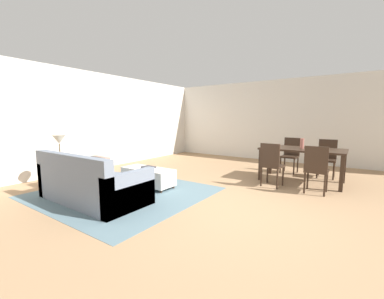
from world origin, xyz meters
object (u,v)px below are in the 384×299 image
object	(u,v)px
side_table	(61,166)
dining_chair_near_right	(316,167)
ottoman_table	(148,176)
dining_chair_near_left	(271,162)
book_on_ottoman	(149,167)
dining_chair_far_right	(327,156)
vase_centerpiece	(302,143)
dining_chair_far_left	(291,153)
couch	(91,185)
dining_table	(302,152)
table_lamp	(59,141)

from	to	relation	value
side_table	dining_chair_near_right	world-z (taller)	dining_chair_near_right
ottoman_table	dining_chair_near_left	size ratio (longest dim) A/B	1.26
book_on_ottoman	dining_chair_far_right	bearing A→B (deg)	45.31
vase_centerpiece	dining_chair_far_left	bearing A→B (deg)	115.76
couch	dining_chair_near_right	size ratio (longest dim) A/B	2.16
dining_table	dining_chair_far_right	size ratio (longest dim) A/B	1.88
side_table	dining_chair_near_right	xyz separation A→B (m)	(4.43, 2.50, 0.07)
ottoman_table	book_on_ottoman	size ratio (longest dim) A/B	4.45
couch	book_on_ottoman	xyz separation A→B (m)	(0.14, 1.24, 0.12)
table_lamp	dining_chair_far_left	distance (m)	5.54
table_lamp	vase_centerpiece	bearing A→B (deg)	39.58
side_table	dining_chair_far_right	distance (m)	6.08
side_table	dining_chair_far_left	bearing A→B (deg)	49.38
table_lamp	book_on_ottoman	world-z (taller)	table_lamp
dining_table	book_on_ottoman	world-z (taller)	dining_table
book_on_ottoman	ottoman_table	bearing A→B (deg)	-67.48
table_lamp	dining_table	xyz separation A→B (m)	(4.03, 3.34, -0.31)
dining_table	dining_chair_near_left	bearing A→B (deg)	-118.04
dining_table	vase_centerpiece	size ratio (longest dim) A/B	7.69
side_table	book_on_ottoman	distance (m)	1.81
ottoman_table	dining_chair_far_left	bearing A→B (deg)	55.69
ottoman_table	dining_chair_far_left	distance (m)	3.81
dining_chair_near_right	vase_centerpiece	distance (m)	0.98
side_table	dining_chair_far_right	bearing A→B (deg)	42.92
book_on_ottoman	dining_table	bearing A→B (deg)	40.92
dining_table	dining_chair_near_right	xyz separation A→B (m)	(0.41, -0.83, -0.15)
couch	side_table	bearing A→B (deg)	173.58
dining_chair_far_left	side_table	bearing A→B (deg)	-130.62
dining_table	dining_chair_near_left	size ratio (longest dim) A/B	1.88
ottoman_table	dining_chair_far_left	size ratio (longest dim) A/B	1.26
couch	side_table	size ratio (longest dim) A/B	3.51
dining_chair_near_left	dining_chair_far_left	xyz separation A→B (m)	(0.01, 1.68, 0.00)
couch	dining_chair_near_right	distance (m)	4.11
couch	dining_chair_far_right	size ratio (longest dim) A/B	2.16
couch	book_on_ottoman	size ratio (longest dim) A/B	7.65
dining_chair_far_right	vase_centerpiece	xyz separation A→B (m)	(-0.43, -0.82, 0.35)
side_table	dining_table	world-z (taller)	dining_table
couch	dining_chair_near_left	bearing A→B (deg)	49.29
table_lamp	dining_chair_near_left	distance (m)	4.41
dining_chair_near_right	ottoman_table	bearing A→B (deg)	-154.11
dining_chair_near_right	vase_centerpiece	bearing A→B (deg)	116.86
table_lamp	dining_chair_far_right	size ratio (longest dim) A/B	0.57
dining_chair_near_right	table_lamp	bearing A→B (deg)	-150.55
dining_table	vase_centerpiece	bearing A→B (deg)	-113.83
table_lamp	vase_centerpiece	world-z (taller)	table_lamp
side_table	dining_chair_near_left	world-z (taller)	dining_chair_near_left
dining_chair_near_left	dining_chair_far_right	world-z (taller)	same
dining_chair_far_left	dining_chair_near_left	bearing A→B (deg)	-90.31
dining_chair_near_left	dining_chair_far_right	distance (m)	1.84
side_table	couch	bearing A→B (deg)	-6.42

